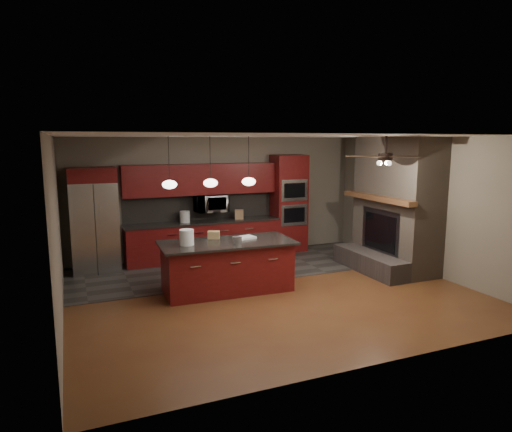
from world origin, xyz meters
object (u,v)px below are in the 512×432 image
microwave (211,203)px  white_bucket (187,237)px  kitchen_island (227,266)px  counter_bucket (185,217)px  oven_tower (289,204)px  counter_box (239,214)px  refrigerator (94,220)px  paint_tray (245,238)px  paint_can (237,240)px  cardboard_box (214,235)px

microwave → white_bucket: (-1.17, -2.37, -0.24)m
kitchen_island → counter_bucket: 2.41m
microwave → counter_bucket: 0.69m
oven_tower → white_bucket: bearing=-143.7°
counter_box → oven_tower: bearing=21.9°
refrigerator → paint_tray: (2.52, -2.13, -0.15)m
kitchen_island → paint_can: 0.56m
microwave → kitchen_island: size_ratio=0.30×
white_bucket → paint_tray: 1.14m
refrigerator → white_bucket: 2.64m
refrigerator → microwave: bearing=2.9°
cardboard_box → counter_bucket: (-0.06, 1.99, 0.04)m
oven_tower → kitchen_island: oven_tower is taller
white_bucket → counter_box: white_bucket is taller
counter_box → kitchen_island: bearing=-95.4°
counter_bucket → counter_box: (1.29, -0.05, -0.02)m
cardboard_box → counter_bucket: bearing=115.4°
oven_tower → counter_box: size_ratio=10.75×
kitchen_island → counter_bucket: size_ratio=9.53×
counter_bucket → paint_can: bearing=-82.4°
oven_tower → counter_bucket: size_ratio=9.24×
paint_can → counter_box: counter_box is taller
oven_tower → counter_box: (-1.32, -0.04, -0.18)m
kitchen_island → microwave: bearing=81.8°
oven_tower → white_bucket: 3.91m
refrigerator → kitchen_island: bearing=-46.5°
refrigerator → cardboard_box: (1.99, -1.91, -0.10)m
counter_bucket → refrigerator: bearing=-177.6°
white_bucket → paint_can: 0.90m
counter_bucket → counter_box: bearing=-2.2°
paint_can → counter_bucket: (-0.34, 2.52, 0.06)m
kitchen_island → paint_can: (0.13, -0.18, 0.51)m
microwave → paint_can: 2.61m
oven_tower → microwave: bearing=178.3°
paint_tray → microwave: bearing=76.4°
white_bucket → counter_bucket: 2.38m
paint_tray → counter_bucket: bearing=92.4°
oven_tower → counter_bucket: (-2.61, 0.01, -0.16)m
paint_tray → counter_box: size_ratio=1.68×
kitchen_island → cardboard_box: (-0.14, 0.35, 0.52)m
white_bucket → cardboard_box: 0.69m
oven_tower → refrigerator: size_ratio=1.09×
oven_tower → white_bucket: (-3.15, -2.31, -0.13)m
microwave → kitchen_island: 2.56m
white_bucket → refrigerator: bearing=121.9°
paint_tray → refrigerator: bearing=127.3°
paint_can → cardboard_box: (-0.28, 0.53, 0.02)m
refrigerator → counter_bucket: 1.94m
oven_tower → kitchen_island: (-2.41, -2.33, -0.73)m
oven_tower → counter_bucket: 2.62m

